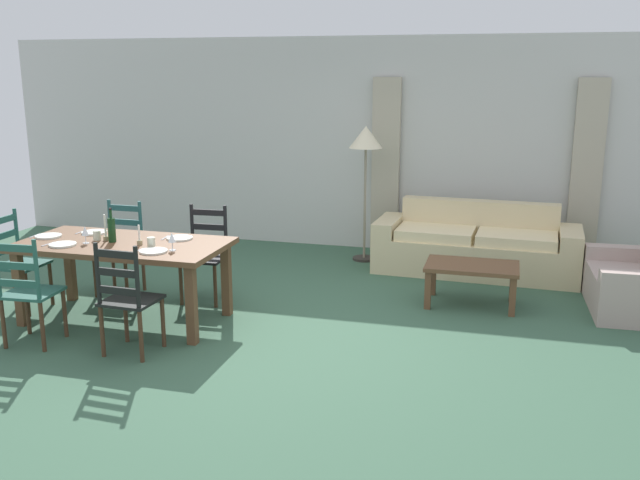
{
  "coord_description": "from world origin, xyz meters",
  "views": [
    {
      "loc": [
        2.04,
        -5.55,
        2.27
      ],
      "look_at": [
        0.39,
        0.49,
        0.75
      ],
      "focal_mm": 39.09,
      "sensor_mm": 36.0,
      "label": 1
    }
  ],
  "objects": [
    {
      "name": "ground_plane",
      "position": [
        0.0,
        0.0,
        -0.01
      ],
      "size": [
        9.6,
        9.6,
        0.02
      ],
      "primitive_type": "cube",
      "color": "#395E46"
    },
    {
      "name": "wall_far",
      "position": [
        0.0,
        3.3,
        1.35
      ],
      "size": [
        9.6,
        0.16,
        2.7
      ],
      "primitive_type": "cube",
      "color": "silver",
      "rests_on": "ground_plane"
    },
    {
      "name": "curtain_panel_left",
      "position": [
        0.53,
        3.16,
        1.1
      ],
      "size": [
        0.35,
        0.08,
        2.2
      ],
      "primitive_type": "cube",
      "color": "#B6AB93",
      "rests_on": "ground_plane"
    },
    {
      "name": "curtain_panel_right",
      "position": [
        2.93,
        3.16,
        1.1
      ],
      "size": [
        0.35,
        0.08,
        2.2
      ],
      "primitive_type": "cube",
      "color": "#B6AB93",
      "rests_on": "ground_plane"
    },
    {
      "name": "dining_table",
      "position": [
        -1.33,
        -0.07,
        0.66
      ],
      "size": [
        1.9,
        0.96,
        0.75
      ],
      "color": "brown",
      "rests_on": "ground_plane"
    },
    {
      "name": "dining_chair_near_left",
      "position": [
        -1.79,
        -0.83,
        0.48
      ],
      "size": [
        0.45,
        0.43,
        0.96
      ],
      "color": "#245649",
      "rests_on": "ground_plane"
    },
    {
      "name": "dining_chair_near_right",
      "position": [
        -0.88,
        -0.79,
        0.48
      ],
      "size": [
        0.44,
        0.42,
        0.96
      ],
      "color": "black",
      "rests_on": "ground_plane"
    },
    {
      "name": "dining_chair_far_left",
      "position": [
        -1.81,
        0.68,
        0.48
      ],
      "size": [
        0.42,
        0.4,
        0.96
      ],
      "color": "#225050",
      "rests_on": "ground_plane"
    },
    {
      "name": "dining_chair_far_right",
      "position": [
        -0.86,
        0.69,
        0.48
      ],
      "size": [
        0.44,
        0.42,
        0.96
      ],
      "color": "black",
      "rests_on": "ground_plane"
    },
    {
      "name": "dining_chair_head_west",
      "position": [
        -2.5,
        -0.05,
        0.48
      ],
      "size": [
        0.4,
        0.42,
        0.96
      ],
      "color": "#23574C",
      "rests_on": "ground_plane"
    },
    {
      "name": "dinner_plate_near_left",
      "position": [
        -1.78,
        -0.32,
        0.76
      ],
      "size": [
        0.24,
        0.24,
        0.02
      ],
      "primitive_type": "cylinder",
      "color": "white",
      "rests_on": "dining_table"
    },
    {
      "name": "fork_near_left",
      "position": [
        -1.93,
        -0.32,
        0.75
      ],
      "size": [
        0.03,
        0.17,
        0.01
      ],
      "primitive_type": "cube",
      "rotation": [
        0.0,
        0.0,
        -0.1
      ],
      "color": "silver",
      "rests_on": "dining_table"
    },
    {
      "name": "dinner_plate_near_right",
      "position": [
        -0.88,
        -0.32,
        0.76
      ],
      "size": [
        0.24,
        0.24,
        0.02
      ],
      "primitive_type": "cylinder",
      "color": "white",
      "rests_on": "dining_table"
    },
    {
      "name": "fork_near_right",
      "position": [
        -1.03,
        -0.32,
        0.75
      ],
      "size": [
        0.03,
        0.17,
        0.01
      ],
      "primitive_type": "cube",
      "rotation": [
        0.0,
        0.0,
        -0.08
      ],
      "color": "silver",
      "rests_on": "dining_table"
    },
    {
      "name": "dinner_plate_far_left",
      "position": [
        -1.78,
        0.18,
        0.76
      ],
      "size": [
        0.24,
        0.24,
        0.02
      ],
      "primitive_type": "cylinder",
      "color": "white",
      "rests_on": "dining_table"
    },
    {
      "name": "fork_far_left",
      "position": [
        -1.93,
        0.18,
        0.75
      ],
      "size": [
        0.02,
        0.17,
        0.01
      ],
      "primitive_type": "cube",
      "rotation": [
        0.0,
        0.0,
        -0.02
      ],
      "color": "silver",
      "rests_on": "dining_table"
    },
    {
      "name": "dinner_plate_far_right",
      "position": [
        -0.88,
        0.18,
        0.76
      ],
      "size": [
        0.24,
        0.24,
        0.02
      ],
      "primitive_type": "cylinder",
      "color": "white",
      "rests_on": "dining_table"
    },
    {
      "name": "fork_far_right",
      "position": [
        -1.03,
        0.18,
        0.75
      ],
      "size": [
        0.03,
        0.17,
        0.01
      ],
      "primitive_type": "cube",
      "rotation": [
        0.0,
        0.0,
        0.09
      ],
      "color": "silver",
      "rests_on": "dining_table"
    },
    {
      "name": "dinner_plate_head_west",
      "position": [
        -2.11,
        -0.07,
        0.76
      ],
      "size": [
        0.24,
        0.24,
        0.02
      ],
      "primitive_type": "cylinder",
      "color": "white",
      "rests_on": "dining_table"
    },
    {
      "name": "fork_head_west",
      "position": [
        -2.26,
        -0.07,
        0.75
      ],
      "size": [
        0.03,
        0.17,
        0.01
      ],
      "primitive_type": "cube",
      "rotation": [
        0.0,
        0.0,
        0.06
      ],
      "color": "silver",
      "rests_on": "dining_table"
    },
    {
      "name": "wine_bottle",
      "position": [
        -1.42,
        -0.08,
        0.87
      ],
      "size": [
        0.07,
        0.07,
        0.32
      ],
      "color": "#143819",
      "rests_on": "dining_table"
    },
    {
      "name": "wine_glass_near_left",
      "position": [
        -1.62,
        -0.2,
        0.86
      ],
      "size": [
        0.06,
        0.06,
        0.16
      ],
      "color": "white",
      "rests_on": "dining_table"
    },
    {
      "name": "wine_glass_near_right",
      "position": [
        -0.74,
        -0.23,
        0.86
      ],
      "size": [
        0.06,
        0.06,
        0.16
      ],
      "color": "white",
      "rests_on": "dining_table"
    },
    {
      "name": "coffee_cup_primary",
      "position": [
        -0.98,
        -0.17,
        0.8
      ],
      "size": [
        0.07,
        0.07,
        0.09
      ],
      "primitive_type": "cylinder",
      "color": "beige",
      "rests_on": "dining_table"
    },
    {
      "name": "coffee_cup_secondary",
      "position": [
        -1.59,
        -0.06,
        0.8
      ],
      "size": [
        0.07,
        0.07,
        0.09
      ],
      "primitive_type": "cylinder",
      "color": "beige",
      "rests_on": "dining_table"
    },
    {
      "name": "candle_tall",
      "position": [
        -1.51,
        -0.05,
        0.82
      ],
      "size": [
        0.05,
        0.05,
        0.24
      ],
      "color": "#998C66",
      "rests_on": "dining_table"
    },
    {
      "name": "candle_short",
      "position": [
        -1.13,
        -0.11,
        0.8
      ],
      "size": [
        0.05,
        0.05,
        0.18
      ],
      "color": "#998C66",
      "rests_on": "dining_table"
    },
    {
      "name": "couch",
      "position": [
        1.73,
        2.43,
        0.29
      ],
      "size": [
        2.32,
        0.91,
        0.8
      ],
      "color": "beige",
      "rests_on": "ground_plane"
    },
    {
      "name": "coffee_table",
      "position": [
        1.75,
        1.21,
        0.36
      ],
      "size": [
        0.9,
        0.56,
        0.42
      ],
      "color": "brown",
      "rests_on": "ground_plane"
    },
    {
      "name": "standing_lamp",
      "position": [
        0.38,
        2.61,
        1.41
      ],
      "size": [
        0.4,
        0.4,
        1.64
      ],
      "color": "#332D28",
      "rests_on": "ground_plane"
    }
  ]
}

